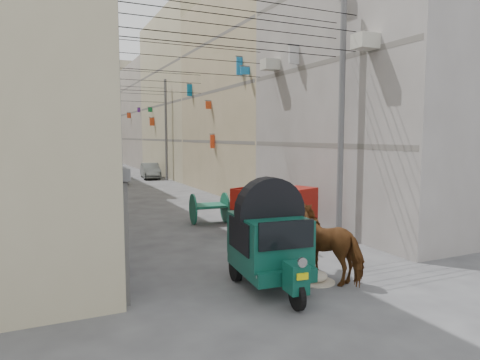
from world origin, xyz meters
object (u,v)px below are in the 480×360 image
mini_truck (280,211)px  distant_car_white (113,176)px  auto_rickshaw (270,238)px  tonga_cart (263,217)px  distant_car_green (104,171)px  horse (331,243)px  distant_car_grey (150,171)px  feed_sack (317,276)px  second_cart (209,207)px

mini_truck → distant_car_white: mini_truck is taller
auto_rickshaw → tonga_cart: (2.15, 4.43, -0.42)m
distant_car_white → distant_car_green: 5.37m
mini_truck → distant_car_green: size_ratio=0.91×
tonga_cart → distant_car_white: 19.86m
auto_rickshaw → tonga_cart: 4.94m
tonga_cart → horse: bearing=-89.3°
auto_rickshaw → distant_car_white: 24.18m
distant_car_white → distant_car_green: size_ratio=0.90×
distant_car_grey → feed_sack: bearing=-88.5°
distant_car_grey → distant_car_green: distant_car_grey is taller
horse → distant_car_grey: horse is taller
feed_sack → distant_car_grey: 27.43m
tonga_cart → distant_car_green: (-2.17, 25.11, -0.21)m
tonga_cart → distant_car_grey: bearing=93.0°
feed_sack → distant_car_green: (-1.23, 29.73, 0.40)m
mini_truck → second_cart: mini_truck is taller
auto_rickshaw → second_cart: (1.34, 7.52, -0.50)m
tonga_cart → distant_car_grey: tonga_cart is taller
tonga_cart → second_cart: tonga_cart is taller
tonga_cart → mini_truck: (0.86, 0.29, 0.09)m
distant_car_green → mini_truck: bearing=101.0°
mini_truck → feed_sack: 5.26m
distant_car_grey → mini_truck: bearing=-84.9°
mini_truck → distant_car_white: size_ratio=1.01×
distant_car_green → tonga_cart: bearing=99.0°
mini_truck → distant_car_green: mini_truck is taller
tonga_cart → mini_truck: bearing=24.7°
second_cart → horse: horse is taller
auto_rickshaw → distant_car_green: size_ratio=0.77×
feed_sack → distant_car_green: size_ratio=0.15×
mini_truck → distant_car_grey: size_ratio=0.87×
mini_truck → distant_car_white: (-3.00, 19.46, -0.27)m
mini_truck → feed_sack: (-1.79, -4.90, -0.70)m
feed_sack → horse: (0.51, 0.13, 0.74)m
distant_car_white → distant_car_green: (-0.03, 5.37, -0.03)m
distant_car_grey → distant_car_green: (-3.49, 2.39, -0.10)m
auto_rickshaw → distant_car_grey: (3.46, 27.15, -0.52)m
horse → distant_car_white: size_ratio=0.62×
auto_rickshaw → horse: size_ratio=1.38×
tonga_cart → distant_car_grey: (1.31, 22.72, -0.11)m
horse → distant_car_grey: bearing=-112.4°
second_cart → horse: (0.38, -7.58, 0.22)m
distant_car_white → tonga_cart: bearing=79.8°
auto_rickshaw → second_cart: 7.66m
auto_rickshaw → horse: 1.74m
auto_rickshaw → feed_sack: 1.60m
mini_truck → feed_sack: bearing=-129.8°
feed_sack → distant_car_white: distant_car_white is taller
second_cart → distant_car_grey: (2.13, 19.63, -0.02)m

